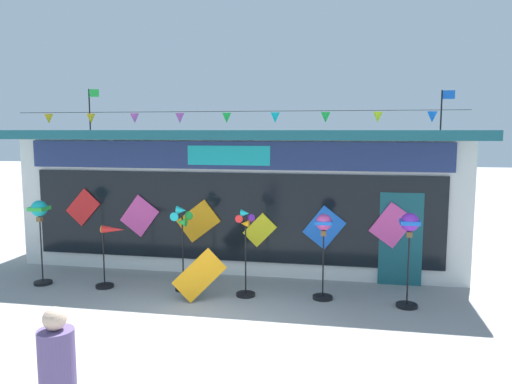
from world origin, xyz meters
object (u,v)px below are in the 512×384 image
Objects in this scene: wind_spinner_center_left at (182,234)px; display_kite_on_ground at (199,275)px; kite_shop_building at (254,188)px; wind_spinner_center_right at (245,247)px; wind_spinner_far_left at (40,221)px; wind_spinner_far_right at (409,237)px; wind_spinner_right at (324,237)px; wind_spinner_left at (109,252)px.

wind_spinner_center_left is 1.83× the size of display_kite_on_ground.
wind_spinner_center_right is (0.65, -4.26, -0.67)m from kite_shop_building.
kite_shop_building reaches higher than wind_spinner_far_left.
kite_shop_building reaches higher than wind_spinner_center_right.
wind_spinner_far_left is at bearing 179.94° from wind_spinner_far_right.
kite_shop_building is 4.36m from wind_spinner_center_right.
wind_spinner_center_left is at bearing -99.46° from kite_shop_building.
wind_spinner_center_right is at bearing 179.31° from wind_spinner_far_right.
wind_spinner_center_right is (4.47, 0.03, -0.39)m from wind_spinner_far_left.
display_kite_on_ground is at bearing -151.49° from wind_spinner_center_right.
wind_spinner_far_right is at bearing -6.06° from wind_spinner_right.
wind_spinner_center_right reaches higher than display_kite_on_ground.
wind_spinner_right is 0.95× the size of wind_spinner_far_right.
kite_shop_building is at bearing 48.37° from wind_spinner_far_left.
kite_shop_building is 6.08× the size of wind_spinner_center_left.
wind_spinner_far_right is (6.02, -0.04, 0.57)m from wind_spinner_left.
display_kite_on_ground is (2.09, -0.45, -0.26)m from wind_spinner_left.
wind_spinner_center_left is at bearing 133.89° from display_kite_on_ground.
wind_spinner_far_right is (3.76, -4.30, -0.32)m from kite_shop_building.
display_kite_on_ground is at bearing -166.24° from wind_spinner_right.
kite_shop_building is 4.69m from wind_spinner_right.
wind_spinner_right is at bearing -62.17° from kite_shop_building.
wind_spinner_left is 1.63m from wind_spinner_center_left.
wind_spinner_far_left is 7.58m from wind_spinner_far_right.
wind_spinner_center_left is 1.01× the size of wind_spinner_center_right.
wind_spinner_right is at bearing 1.64° from wind_spinner_left.
wind_spinner_left is at bearing 167.94° from display_kite_on_ground.
wind_spinner_center_right is 1.05m from display_kite_on_ground.
wind_spinner_center_left is (1.56, 0.10, 0.43)m from wind_spinner_left.
wind_spinner_far_right is at bearing -0.39° from wind_spinner_left.
display_kite_on_ground is at bearing -174.09° from wind_spinner_far_right.
wind_spinner_far_left is 4.48m from wind_spinner_center_right.
wind_spinner_far_right reaches higher than wind_spinner_right.
kite_shop_building reaches higher than wind_spinner_far_right.
wind_spinner_left is at bearing -176.29° from wind_spinner_center_left.
kite_shop_building is 6.13× the size of wind_spinner_center_right.
kite_shop_building is 11.16× the size of display_kite_on_ground.
wind_spinner_center_left is at bearing 178.17° from wind_spinner_far_right.
wind_spinner_center_left is at bearing 3.71° from wind_spinner_left.
display_kite_on_ground is (-0.16, -4.71, -1.16)m from kite_shop_building.
display_kite_on_ground is (0.53, -0.55, -0.69)m from wind_spinner_center_left.
wind_spinner_far_right is at bearing -48.81° from kite_shop_building.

